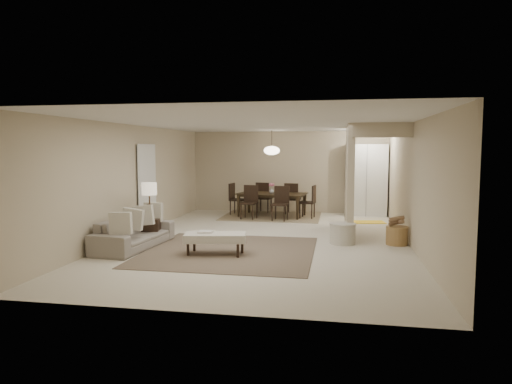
% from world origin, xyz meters
% --- Properties ---
extents(floor, '(9.00, 9.00, 0.00)m').
position_xyz_m(floor, '(0.00, 0.00, 0.00)').
color(floor, beige).
rests_on(floor, ground).
extents(ceiling, '(9.00, 9.00, 0.00)m').
position_xyz_m(ceiling, '(0.00, 0.00, 2.50)').
color(ceiling, white).
rests_on(ceiling, back_wall).
extents(back_wall, '(6.00, 0.00, 6.00)m').
position_xyz_m(back_wall, '(0.00, 4.50, 1.25)').
color(back_wall, '#C5B395').
rests_on(back_wall, floor).
extents(left_wall, '(0.00, 9.00, 9.00)m').
position_xyz_m(left_wall, '(-3.00, 0.00, 1.25)').
color(left_wall, '#C5B395').
rests_on(left_wall, floor).
extents(right_wall, '(0.00, 9.00, 9.00)m').
position_xyz_m(right_wall, '(3.00, 0.00, 1.25)').
color(right_wall, '#C5B395').
rests_on(right_wall, floor).
extents(partition, '(0.15, 2.50, 2.50)m').
position_xyz_m(partition, '(1.80, 1.25, 1.25)').
color(partition, '#C5B395').
rests_on(partition, floor).
extents(doorway, '(0.04, 0.90, 2.04)m').
position_xyz_m(doorway, '(-2.97, 0.60, 1.02)').
color(doorway, black).
rests_on(doorway, floor).
extents(pantry_cabinet, '(1.20, 0.55, 2.10)m').
position_xyz_m(pantry_cabinet, '(2.35, 4.15, 1.05)').
color(pantry_cabinet, white).
rests_on(pantry_cabinet, floor).
extents(flush_light, '(0.44, 0.44, 0.05)m').
position_xyz_m(flush_light, '(2.30, 3.20, 2.46)').
color(flush_light, white).
rests_on(flush_light, ceiling).
extents(living_rug, '(3.20, 3.20, 0.01)m').
position_xyz_m(living_rug, '(-0.49, -1.23, 0.01)').
color(living_rug, brown).
rests_on(living_rug, floor).
extents(sofa, '(2.10, 0.97, 0.60)m').
position_xyz_m(sofa, '(-2.45, -1.23, 0.30)').
color(sofa, gray).
rests_on(sofa, floor).
extents(ottoman_bench, '(1.20, 0.71, 0.41)m').
position_xyz_m(ottoman_bench, '(-0.69, -1.53, 0.32)').
color(ottoman_bench, beige).
rests_on(ottoman_bench, living_rug).
extents(side_table, '(0.51, 0.51, 0.49)m').
position_xyz_m(side_table, '(-2.40, -0.56, 0.25)').
color(side_table, black).
rests_on(side_table, floor).
extents(table_lamp, '(0.32, 0.32, 0.76)m').
position_xyz_m(table_lamp, '(-2.40, -0.56, 1.06)').
color(table_lamp, '#412D1B').
rests_on(table_lamp, side_table).
extents(round_pouf, '(0.55, 0.55, 0.43)m').
position_xyz_m(round_pouf, '(1.65, -0.10, 0.21)').
color(round_pouf, beige).
rests_on(round_pouf, floor).
extents(wicker_basket, '(0.53, 0.53, 0.38)m').
position_xyz_m(wicker_basket, '(2.75, 0.00, 0.19)').
color(wicker_basket, olive).
rests_on(wicker_basket, floor).
extents(dining_rug, '(2.80, 2.10, 0.01)m').
position_xyz_m(dining_rug, '(-0.36, 3.43, 0.01)').
color(dining_rug, '#8E7658').
rests_on(dining_rug, floor).
extents(dining_table, '(2.08, 1.36, 0.68)m').
position_xyz_m(dining_table, '(-0.36, 3.43, 0.34)').
color(dining_table, black).
rests_on(dining_table, dining_rug).
extents(dining_chairs, '(2.57, 2.01, 0.95)m').
position_xyz_m(dining_chairs, '(-0.36, 3.43, 0.47)').
color(dining_chairs, black).
rests_on(dining_chairs, dining_rug).
extents(vase, '(0.15, 0.15, 0.14)m').
position_xyz_m(vase, '(-0.36, 3.43, 0.75)').
color(vase, white).
rests_on(vase, dining_table).
extents(yellow_mat, '(0.96, 0.68, 0.01)m').
position_xyz_m(yellow_mat, '(2.35, 2.85, 0.01)').
color(yellow_mat, yellow).
rests_on(yellow_mat, floor).
extents(pendant_light, '(0.46, 0.46, 0.71)m').
position_xyz_m(pendant_light, '(-0.36, 3.43, 1.92)').
color(pendant_light, '#412D1B').
rests_on(pendant_light, ceiling).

